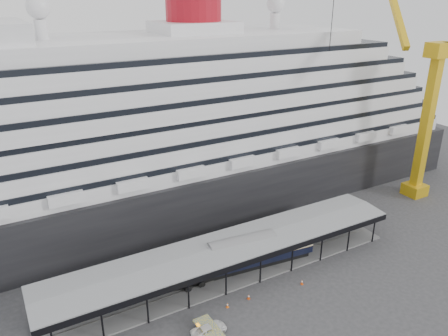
{
  "coord_description": "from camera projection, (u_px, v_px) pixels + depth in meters",
  "views": [
    {
      "loc": [
        -27.94,
        -42.98,
        39.82
      ],
      "look_at": [
        0.78,
        8.0,
        16.14
      ],
      "focal_mm": 35.0,
      "sensor_mm": 36.0,
      "label": 1
    }
  ],
  "objects": [
    {
      "name": "ground",
      "position": [
        247.0,
        292.0,
        62.37
      ],
      "size": [
        200.0,
        200.0,
        0.0
      ],
      "primitive_type": "plane",
      "color": "#323234",
      "rests_on": "ground"
    },
    {
      "name": "cruise_ship",
      "position": [
        158.0,
        116.0,
        81.35
      ],
      "size": [
        130.0,
        30.0,
        43.9
      ],
      "color": "black",
      "rests_on": "ground"
    },
    {
      "name": "platform_canopy",
      "position": [
        229.0,
        260.0,
        65.52
      ],
      "size": [
        56.0,
        9.18,
        5.3
      ],
      "color": "slate",
      "rests_on": "ground"
    },
    {
      "name": "crane_yellow",
      "position": [
        425.0,
        102.0,
        84.81
      ],
      "size": [
        23.83,
        18.78,
        47.6
      ],
      "color": "gold",
      "rests_on": "ground"
    },
    {
      "name": "port_truck",
      "position": [
        209.0,
        330.0,
        54.44
      ],
      "size": [
        4.7,
        2.28,
        1.29
      ],
      "primitive_type": "imported",
      "rotation": [
        0.0,
        0.0,
        1.6
      ],
      "color": "white",
      "rests_on": "ground"
    },
    {
      "name": "pullman_carriage",
      "position": [
        242.0,
        254.0,
        66.34
      ],
      "size": [
        24.01,
        5.54,
        23.39
      ],
      "rotation": [
        0.0,
        0.0,
        -0.1
      ],
      "color": "black",
      "rests_on": "ground"
    },
    {
      "name": "traffic_cone_left",
      "position": [
        249.0,
        297.0,
        60.79
      ],
      "size": [
        0.48,
        0.48,
        0.76
      ],
      "rotation": [
        0.0,
        0.0,
        0.28
      ],
      "color": "#D4450B",
      "rests_on": "ground"
    },
    {
      "name": "traffic_cone_mid",
      "position": [
        227.0,
        305.0,
        59.17
      ],
      "size": [
        0.39,
        0.39,
        0.71
      ],
      "rotation": [
        0.0,
        0.0,
        0.06
      ],
      "color": "orange",
      "rests_on": "ground"
    },
    {
      "name": "traffic_cone_right",
      "position": [
        302.0,
        282.0,
        63.83
      ],
      "size": [
        0.53,
        0.53,
        0.8
      ],
      "rotation": [
        0.0,
        0.0,
        -0.37
      ],
      "color": "#CE420B",
      "rests_on": "ground"
    }
  ]
}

